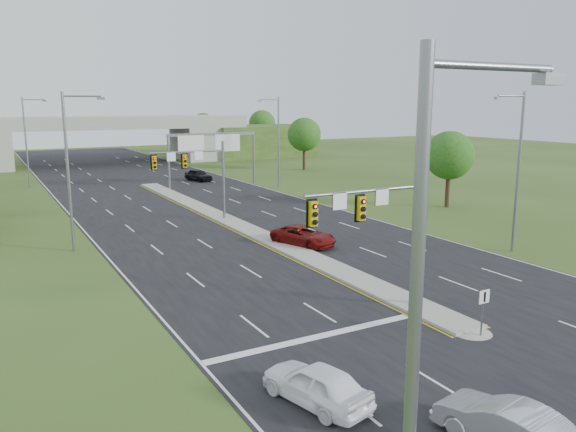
% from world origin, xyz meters
% --- Properties ---
extents(ground, '(240.00, 240.00, 0.00)m').
position_xyz_m(ground, '(0.00, 0.00, 0.00)').
color(ground, '#344518').
rests_on(ground, ground).
extents(road, '(24.00, 160.00, 0.02)m').
position_xyz_m(road, '(0.00, 35.00, 0.01)').
color(road, black).
rests_on(road, ground).
extents(median, '(2.00, 54.00, 0.16)m').
position_xyz_m(median, '(0.00, 23.00, 0.10)').
color(median, gray).
rests_on(median, road).
extents(median_nose, '(2.00, 2.00, 0.16)m').
position_xyz_m(median_nose, '(0.00, -4.00, 0.10)').
color(median_nose, gray).
rests_on(median_nose, road).
extents(lane_markings, '(23.72, 160.00, 0.01)m').
position_xyz_m(lane_markings, '(-0.60, 28.91, 0.02)').
color(lane_markings, gold).
rests_on(lane_markings, road).
extents(signal_mast_near, '(6.62, 0.60, 7.00)m').
position_xyz_m(signal_mast_near, '(-2.26, -0.07, 4.73)').
color(signal_mast_near, slate).
rests_on(signal_mast_near, ground).
extents(signal_mast_far, '(6.62, 0.60, 7.00)m').
position_xyz_m(signal_mast_far, '(-2.26, 24.93, 4.73)').
color(signal_mast_far, slate).
rests_on(signal_mast_far, ground).
extents(keep_right_sign, '(0.60, 0.13, 2.20)m').
position_xyz_m(keep_right_sign, '(0.00, -4.53, 1.52)').
color(keep_right_sign, slate).
rests_on(keep_right_sign, ground).
extents(sign_gantry, '(11.58, 0.44, 6.67)m').
position_xyz_m(sign_gantry, '(6.68, 44.92, 5.24)').
color(sign_gantry, slate).
rests_on(sign_gantry, ground).
extents(overpass, '(80.00, 14.00, 8.10)m').
position_xyz_m(overpass, '(0.00, 80.00, 3.55)').
color(overpass, gray).
rests_on(overpass, ground).
extents(lightpole_l_near, '(2.85, 0.25, 11.00)m').
position_xyz_m(lightpole_l_near, '(-13.30, -15.00, 6.10)').
color(lightpole_l_near, slate).
rests_on(lightpole_l_near, ground).
extents(lightpole_l_mid, '(2.85, 0.25, 11.00)m').
position_xyz_m(lightpole_l_mid, '(-13.30, 20.00, 6.10)').
color(lightpole_l_mid, slate).
rests_on(lightpole_l_mid, ground).
extents(lightpole_l_far, '(2.85, 0.25, 11.00)m').
position_xyz_m(lightpole_l_far, '(-13.30, 55.00, 6.10)').
color(lightpole_l_far, slate).
rests_on(lightpole_l_far, ground).
extents(lightpole_r_near, '(2.85, 0.25, 11.00)m').
position_xyz_m(lightpole_r_near, '(13.30, 5.00, 6.10)').
color(lightpole_r_near, slate).
rests_on(lightpole_r_near, ground).
extents(lightpole_r_far, '(2.85, 0.25, 11.00)m').
position_xyz_m(lightpole_r_far, '(13.30, 40.00, 6.10)').
color(lightpole_r_far, slate).
rests_on(lightpole_r_far, ground).
extents(tree_r_near, '(4.80, 4.80, 7.60)m').
position_xyz_m(tree_r_near, '(22.00, 20.00, 5.18)').
color(tree_r_near, '#382316').
rests_on(tree_r_near, ground).
extents(tree_r_mid, '(5.20, 5.20, 8.12)m').
position_xyz_m(tree_r_mid, '(26.00, 55.00, 5.51)').
color(tree_r_mid, '#382316').
rests_on(tree_r_mid, ground).
extents(tree_back_c, '(5.60, 5.60, 8.32)m').
position_xyz_m(tree_back_c, '(24.00, 94.00, 5.51)').
color(tree_back_c, '#382316').
rests_on(tree_back_c, ground).
extents(tree_back_d, '(6.00, 6.00, 8.85)m').
position_xyz_m(tree_back_d, '(38.00, 94.00, 5.84)').
color(tree_back_d, '#382316').
rests_on(tree_back_d, ground).
extents(car_white, '(2.72, 4.52, 1.44)m').
position_xyz_m(car_white, '(-9.37, -5.73, 0.74)').
color(car_white, white).
rests_on(car_white, road).
extents(car_silver, '(2.36, 4.69, 1.48)m').
position_xyz_m(car_silver, '(-5.76, -10.73, 0.76)').
color(car_silver, '#B8BAC0').
rests_on(car_silver, road).
extents(car_far_a, '(3.96, 5.57, 1.41)m').
position_xyz_m(car_far_a, '(1.50, 13.54, 0.73)').
color(car_far_a, '#610C09').
rests_on(car_far_a, road).
extents(car_far_c, '(2.92, 4.88, 1.56)m').
position_xyz_m(car_far_c, '(6.93, 50.67, 0.80)').
color(car_far_c, black).
rests_on(car_far_c, road).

